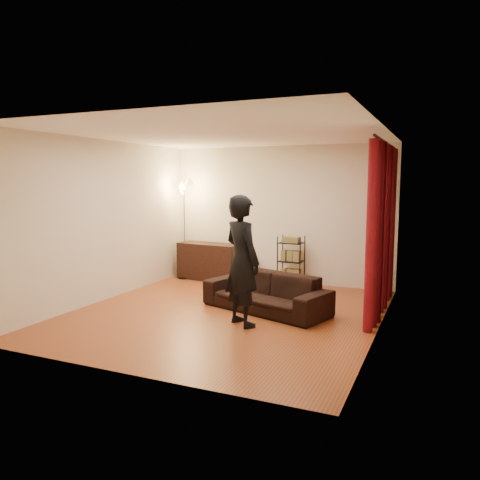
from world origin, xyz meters
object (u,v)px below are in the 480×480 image
at_px(sofa, 266,292).
at_px(floor_lamp, 184,229).
at_px(person, 242,261).
at_px(media_cabinet, 209,261).
at_px(wire_shelf, 291,261).
at_px(storage_boxes, 248,267).

distance_m(sofa, floor_lamp, 3.03).
height_order(person, floor_lamp, floor_lamp).
relative_size(person, media_cabinet, 1.43).
height_order(person, wire_shelf, person).
xyz_separation_m(person, storage_boxes, (-1.06, 2.76, -0.64)).
distance_m(sofa, storage_boxes, 2.25).
distance_m(media_cabinet, wire_shelf, 1.75).
xyz_separation_m(media_cabinet, storage_boxes, (0.78, 0.19, -0.10)).
height_order(media_cabinet, floor_lamp, floor_lamp).
bearing_deg(media_cabinet, person, -49.83).
bearing_deg(storage_boxes, media_cabinet, -166.26).
height_order(media_cabinet, wire_shelf, wire_shelf).
height_order(storage_boxes, floor_lamp, floor_lamp).
height_order(person, media_cabinet, person).
distance_m(person, floor_lamp, 3.42).
height_order(sofa, wire_shelf, wire_shelf).
xyz_separation_m(storage_boxes, wire_shelf, (0.96, -0.15, 0.21)).
height_order(wire_shelf, floor_lamp, floor_lamp).
bearing_deg(person, floor_lamp, -13.15).
distance_m(wire_shelf, floor_lamp, 2.33).
relative_size(sofa, storage_boxes, 3.65).
relative_size(wire_shelf, floor_lamp, 0.48).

